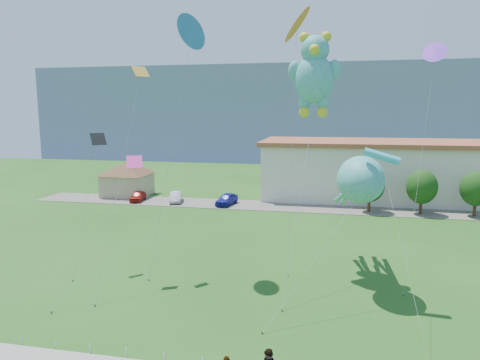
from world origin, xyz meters
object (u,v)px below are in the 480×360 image
Objects in this scene: pavilion at (127,175)px; parked_car_blue at (227,199)px; parked_car_red at (138,196)px; parked_car_silver at (176,197)px; octopus_kite at (359,187)px; teddy_bear_kite at (314,73)px.

pavilion reaches higher than parked_car_blue.
parked_car_red is at bearing -169.19° from parked_car_blue.
parked_car_red is 0.94× the size of parked_car_silver.
octopus_kite is at bearing -47.12° from parked_car_blue.
parked_car_red is at bearing 139.24° from octopus_kite.
octopus_kite is (27.67, -23.85, 6.40)m from parked_car_red.
parked_car_blue is at bearing -18.82° from parked_car_silver.
teddy_bear_kite is (-3.36, 2.50, 7.99)m from octopus_kite.
parked_car_blue is 28.92m from octopus_kite.
octopus_kite is at bearing -41.55° from pavilion.
parked_car_red is 35.42m from teddy_bear_kite.
parked_car_silver is at bearing 130.99° from teddy_bear_kite.
pavilion is 41.51m from octopus_kite.
pavilion is 39.06m from teddy_bear_kite.
parked_car_silver is 32.28m from teddy_bear_kite.
parked_car_blue is 0.32× the size of octopus_kite.
pavilion is 0.51× the size of teddy_bear_kite.
octopus_kite reaches higher than parked_car_red.
teddy_bear_kite is at bearing -50.46° from parked_car_red.
parked_car_blue is 28.25m from teddy_bear_kite.
parked_car_red is 37.09m from octopus_kite.
octopus_kite reaches higher than pavilion.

